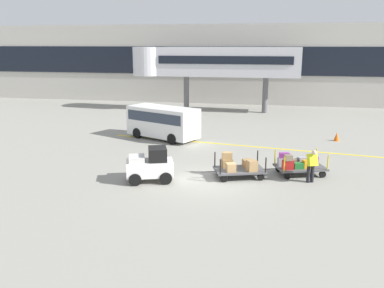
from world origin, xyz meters
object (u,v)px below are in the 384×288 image
object	(u,v)px
baggage_handler	(312,164)
baggage_cart_lead	(239,167)
shuttle_van	(163,120)
baggage_tug	(150,165)
baggage_cart_middle	(298,164)
safety_cone_near	(337,137)

from	to	relation	value
baggage_handler	baggage_cart_lead	bearing A→B (deg)	177.03
baggage_cart_lead	baggage_handler	xyz separation A→B (m)	(3.28, -0.17, 0.35)
baggage_handler	shuttle_van	world-z (taller)	shuttle_van
baggage_tug	baggage_cart_middle	world-z (taller)	baggage_tug
baggage_cart_middle	shuttle_van	bearing A→B (deg)	143.62
baggage_handler	shuttle_van	distance (m)	11.56
safety_cone_near	baggage_cart_lead	bearing A→B (deg)	-122.32
baggage_cart_lead	safety_cone_near	size ratio (longest dim) A/B	5.58
baggage_handler	safety_cone_near	bearing A→B (deg)	75.77
baggage_cart_lead	shuttle_van	world-z (taller)	shuttle_van
baggage_handler	shuttle_van	size ratio (longest dim) A/B	0.30
baggage_cart_lead	shuttle_van	distance (m)	9.15
baggage_cart_lead	baggage_handler	world-z (taller)	baggage_handler
baggage_handler	shuttle_van	bearing A→B (deg)	140.63
baggage_tug	safety_cone_near	bearing A→B (deg)	47.13
baggage_handler	safety_cone_near	world-z (taller)	baggage_handler
baggage_tug	shuttle_van	bearing A→B (deg)	101.63
baggage_cart_middle	baggage_handler	world-z (taller)	baggage_handler
baggage_cart_lead	baggage_cart_middle	bearing A→B (deg)	19.50
baggage_cart_middle	baggage_cart_lead	bearing A→B (deg)	-160.50
shuttle_van	safety_cone_near	distance (m)	11.36
baggage_cart_lead	shuttle_van	size ratio (longest dim) A/B	0.60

